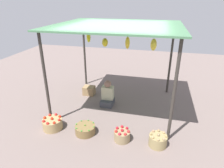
# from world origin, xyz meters

# --- Properties ---
(ground_plane) EXTENTS (14.00, 14.00, 0.00)m
(ground_plane) POSITION_xyz_m (0.00, 0.00, 0.00)
(ground_plane) COLOR #71615C
(market_stall_structure) EXTENTS (3.26, 2.85, 2.35)m
(market_stall_structure) POSITION_xyz_m (0.01, -0.00, 2.19)
(market_stall_structure) COLOR #38332D
(market_stall_structure) RESTS_ON ground
(vendor_person) EXTENTS (0.36, 0.44, 0.78)m
(vendor_person) POSITION_xyz_m (-0.28, -0.04, 0.30)
(vendor_person) COLOR #3C3E45
(vendor_person) RESTS_ON ground
(basket_red_tomatoes) EXTENTS (0.48, 0.48, 0.32)m
(basket_red_tomatoes) POSITION_xyz_m (-1.28, -1.54, 0.14)
(basket_red_tomatoes) COLOR tan
(basket_red_tomatoes) RESTS_ON ground
(basket_green_chilies) EXTENTS (0.48, 0.48, 0.24)m
(basket_green_chilies) POSITION_xyz_m (-0.43, -1.52, 0.10)
(basket_green_chilies) COLOR brown
(basket_green_chilies) RESTS_ON ground
(basket_red_apples) EXTENTS (0.37, 0.37, 0.30)m
(basket_red_apples) POSITION_xyz_m (0.47, -1.55, 0.13)
(basket_red_apples) COLOR #947E58
(basket_red_apples) RESTS_ON ground
(basket_potatoes) EXTENTS (0.39, 0.39, 0.31)m
(basket_potatoes) POSITION_xyz_m (1.26, -1.53, 0.13)
(basket_potatoes) COLOR #998757
(basket_potatoes) RESTS_ON ground
(wooden_crate_near_vendor) EXTENTS (0.37, 0.30, 0.28)m
(wooden_crate_near_vendor) POSITION_xyz_m (-1.06, 0.45, 0.14)
(wooden_crate_near_vendor) COLOR #92744D
(wooden_crate_near_vendor) RESTS_ON ground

